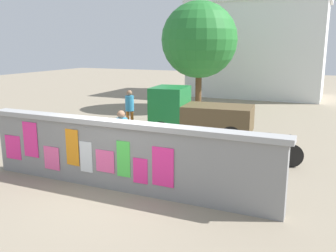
# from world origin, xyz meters

# --- Properties ---
(ground) EXTENTS (60.00, 60.00, 0.00)m
(ground) POSITION_xyz_m (0.00, 8.00, 0.00)
(ground) COLOR gray
(poster_wall) EXTENTS (7.61, 0.42, 1.66)m
(poster_wall) POSITION_xyz_m (-0.01, -0.00, 0.85)
(poster_wall) COLOR gray
(poster_wall) RESTS_ON ground
(auto_rickshaw_truck) EXTENTS (3.73, 1.83, 1.85)m
(auto_rickshaw_truck) POSITION_xyz_m (-0.12, 5.35, 0.90)
(auto_rickshaw_truck) COLOR black
(auto_rickshaw_truck) RESTS_ON ground
(motorcycle) EXTENTS (1.88, 0.67, 0.87)m
(motorcycle) POSITION_xyz_m (-2.54, 2.40, 0.46)
(motorcycle) COLOR black
(motorcycle) RESTS_ON ground
(bicycle_near) EXTENTS (1.68, 0.50, 0.95)m
(bicycle_near) POSITION_xyz_m (1.88, 1.35, 0.36)
(bicycle_near) COLOR black
(bicycle_near) RESTS_ON ground
(bicycle_far) EXTENTS (1.68, 0.53, 0.95)m
(bicycle_far) POSITION_xyz_m (2.94, 3.23, 0.36)
(bicycle_far) COLOR black
(bicycle_far) RESTS_ON ground
(person_walking) EXTENTS (0.35, 0.35, 1.62)m
(person_walking) POSITION_xyz_m (-0.85, 1.39, 0.99)
(person_walking) COLOR purple
(person_walking) RESTS_ON ground
(person_bystander) EXTENTS (0.48, 0.48, 1.62)m
(person_bystander) POSITION_xyz_m (-2.93, 5.42, 0.99)
(person_bystander) COLOR #BF6626
(person_bystander) RESTS_ON ground
(tree_roadside) EXTENTS (3.88, 3.88, 5.54)m
(tree_roadside) POSITION_xyz_m (-2.13, 11.22, 3.59)
(tree_roadside) COLOR brown
(tree_roadside) RESTS_ON ground
(building_background) EXTENTS (8.64, 5.27, 6.41)m
(building_background) POSITION_xyz_m (-0.49, 18.11, 3.23)
(building_background) COLOR silver
(building_background) RESTS_ON ground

